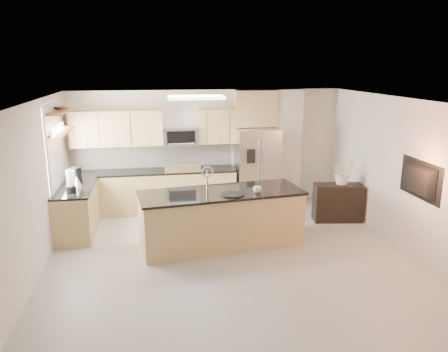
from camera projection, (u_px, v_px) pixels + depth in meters
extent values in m
plane|color=#AFACA7|center=(234.00, 265.00, 7.02)|extent=(6.50, 6.50, 0.00)
cube|color=silver|center=(235.00, 102.00, 6.37)|extent=(6.00, 6.50, 0.02)
cube|color=beige|center=(207.00, 149.00, 9.80)|extent=(6.00, 0.02, 2.60)
cube|color=beige|center=(310.00, 295.00, 3.60)|extent=(6.00, 0.02, 2.60)
cube|color=beige|center=(28.00, 198.00, 6.21)|extent=(0.02, 6.50, 2.60)
cube|color=beige|center=(413.00, 179.00, 7.19)|extent=(0.02, 6.50, 2.60)
cube|color=tan|center=(154.00, 192.00, 9.51)|extent=(3.55, 0.65, 0.88)
cube|color=black|center=(153.00, 171.00, 9.39)|extent=(3.55, 0.66, 0.04)
cube|color=silver|center=(152.00, 156.00, 9.62)|extent=(3.55, 0.02, 0.52)
cube|color=tan|center=(77.00, 211.00, 8.24)|extent=(0.65, 1.50, 0.88)
cube|color=black|center=(75.00, 188.00, 8.13)|extent=(0.66, 1.50, 0.04)
cube|color=black|center=(182.00, 190.00, 9.60)|extent=(0.76, 0.64, 0.90)
cube|color=black|center=(182.00, 170.00, 9.49)|extent=(0.76, 0.62, 0.03)
cube|color=#BCBCBF|center=(183.00, 168.00, 9.17)|extent=(0.76, 0.04, 0.22)
cube|color=tan|center=(117.00, 128.00, 9.20)|extent=(1.92, 0.33, 0.75)
cube|color=tan|center=(216.00, 126.00, 9.54)|extent=(0.82, 0.33, 0.75)
cube|color=#BCBCBF|center=(180.00, 136.00, 9.43)|extent=(0.76, 0.40, 0.40)
cube|color=black|center=(181.00, 138.00, 9.24)|extent=(0.60, 0.02, 0.28)
cube|color=#BCBCBF|center=(256.00, 168.00, 9.72)|extent=(0.92, 0.75, 1.78)
cube|color=#949597|center=(261.00, 172.00, 9.35)|extent=(0.02, 0.01, 1.69)
cube|color=black|center=(251.00, 156.00, 9.22)|extent=(0.18, 0.03, 0.30)
cube|color=beige|center=(287.00, 147.00, 9.95)|extent=(0.60, 0.30, 2.60)
cube|color=white|center=(53.00, 149.00, 7.89)|extent=(0.03, 1.05, 1.55)
cube|color=white|center=(54.00, 149.00, 7.89)|extent=(0.03, 1.15, 1.65)
cube|color=brown|center=(61.00, 132.00, 7.93)|extent=(0.30, 1.20, 0.04)
cube|color=brown|center=(59.00, 111.00, 7.84)|extent=(0.30, 1.20, 0.04)
cube|color=white|center=(196.00, 97.00, 7.85)|extent=(1.00, 0.50, 0.06)
cube|color=tan|center=(221.00, 219.00, 7.73)|extent=(2.89, 1.30, 0.95)
cube|color=black|center=(221.00, 193.00, 7.61)|extent=(2.96, 1.37, 0.04)
cube|color=black|center=(209.00, 194.00, 7.58)|extent=(0.59, 0.43, 0.01)
cylinder|color=#BCBCBF|center=(207.00, 179.00, 7.75)|extent=(0.03, 0.03, 0.34)
torus|color=#BCBCBF|center=(207.00, 172.00, 7.65)|extent=(0.21, 0.03, 0.21)
cube|color=black|center=(338.00, 203.00, 8.95)|extent=(1.01, 0.54, 0.77)
imported|color=white|center=(257.00, 190.00, 7.53)|extent=(0.16, 0.16, 0.11)
cylinder|color=black|center=(233.00, 194.00, 7.40)|extent=(0.43, 0.43, 0.02)
cylinder|color=black|center=(71.00, 189.00, 7.77)|extent=(0.18, 0.18, 0.12)
cylinder|color=silver|center=(70.00, 178.00, 7.72)|extent=(0.13, 0.13, 0.29)
cone|color=#BCBCBF|center=(77.00, 181.00, 8.13)|extent=(0.18, 0.18, 0.20)
cylinder|color=black|center=(77.00, 176.00, 8.10)|extent=(0.04, 0.04, 0.04)
cube|color=black|center=(75.00, 176.00, 8.35)|extent=(0.23, 0.25, 0.30)
cylinder|color=#BCBCBF|center=(75.00, 180.00, 8.31)|extent=(0.10, 0.10, 0.11)
imported|color=#BCBCBF|center=(60.00, 107.00, 7.99)|extent=(0.41, 0.41, 0.08)
imported|color=white|center=(343.00, 166.00, 8.80)|extent=(0.85, 0.81, 0.74)
imported|color=black|center=(416.00, 180.00, 6.97)|extent=(0.14, 1.08, 0.62)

